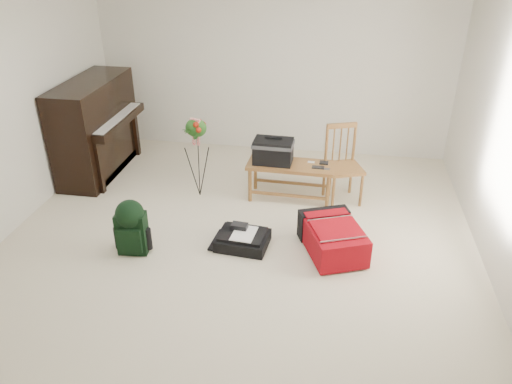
% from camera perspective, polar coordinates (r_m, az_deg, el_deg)
% --- Properties ---
extents(floor, '(5.00, 5.50, 0.01)m').
position_cam_1_polar(floor, '(5.21, -2.46, -6.81)').
color(floor, beige).
rests_on(floor, ground).
extents(wall_back, '(5.00, 0.04, 2.50)m').
position_cam_1_polar(wall_back, '(7.19, 1.92, 14.23)').
color(wall_back, silver).
rests_on(wall_back, floor).
extents(piano, '(0.71, 1.50, 1.25)m').
position_cam_1_polar(piano, '(6.98, -17.76, 6.83)').
color(piano, black).
rests_on(piano, floor).
extents(bench, '(1.05, 0.45, 0.80)m').
position_cam_1_polar(bench, '(5.96, 2.61, 4.19)').
color(bench, olive).
rests_on(bench, floor).
extents(dining_chair, '(0.52, 0.52, 0.94)m').
position_cam_1_polar(dining_chair, '(6.04, 10.02, 3.01)').
color(dining_chair, olive).
rests_on(dining_chair, floor).
extents(red_suitcase, '(0.76, 0.92, 0.33)m').
position_cam_1_polar(red_suitcase, '(5.21, 8.80, -4.86)').
color(red_suitcase, '#AF0712').
rests_on(red_suitcase, floor).
extents(black_duffel, '(0.56, 0.47, 0.22)m').
position_cam_1_polar(black_duffel, '(5.26, -1.54, -5.40)').
color(black_duffel, black).
rests_on(black_duffel, floor).
extents(green_backpack, '(0.32, 0.29, 0.59)m').
position_cam_1_polar(green_backpack, '(5.19, -14.10, -3.64)').
color(green_backpack, black).
rests_on(green_backpack, floor).
extents(flower_stand, '(0.41, 0.41, 1.04)m').
position_cam_1_polar(flower_stand, '(6.07, -6.66, 3.87)').
color(flower_stand, black).
rests_on(flower_stand, floor).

